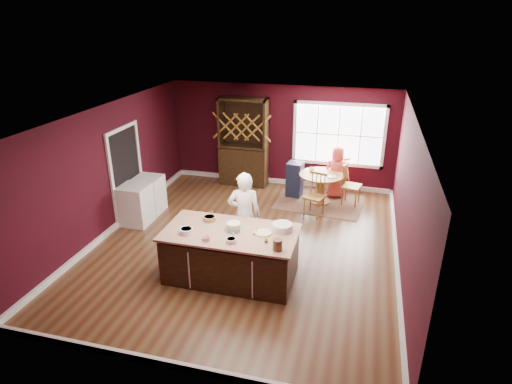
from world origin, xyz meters
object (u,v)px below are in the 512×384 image
at_px(kitchen_island, 231,255).
at_px(high_chair, 295,179).
at_px(seated_woman, 337,172).
at_px(baker, 244,215).
at_px(chair_east, 352,184).
at_px(toddler, 294,165).
at_px(layer_cake, 234,226).
at_px(chair_south, 314,195).
at_px(chair_north, 338,174).
at_px(dryer, 149,194).
at_px(dining_table, 321,182).
at_px(hutch, 244,142).
at_px(washer, 136,205).

height_order(kitchen_island, high_chair, high_chair).
bearing_deg(seated_woman, baker, 62.46).
distance_m(chair_east, toddler, 1.54).
bearing_deg(layer_cake, chair_south, 69.45).
distance_m(chair_east, seated_woman, 0.59).
xyz_separation_m(chair_south, chair_north, (0.40, 1.56, -0.02)).
height_order(seated_woman, dryer, seated_woman).
distance_m(dining_table, hutch, 2.41).
relative_size(kitchen_island, hutch, 0.98).
bearing_deg(seated_woman, washer, 28.46).
relative_size(chair_north, dryer, 1.13).
relative_size(kitchen_island, toddler, 8.93).
relative_size(layer_cake, chair_north, 0.34).
relative_size(kitchen_island, dryer, 2.65).
height_order(dining_table, washer, washer).
xyz_separation_m(chair_north, washer, (-4.21, -2.96, -0.04)).
bearing_deg(kitchen_island, layer_cake, 55.63).
bearing_deg(washer, high_chair, 37.63).
relative_size(dining_table, toddler, 4.21).
relative_size(chair_south, hutch, 0.44).
bearing_deg(baker, chair_east, -133.79).
height_order(baker, chair_south, baker).
height_order(dining_table, chair_south, chair_south).
xyz_separation_m(baker, washer, (-2.73, 0.70, -0.41)).
relative_size(chair_south, washer, 1.14).
bearing_deg(kitchen_island, toddler, 84.18).
distance_m(high_chair, hutch, 1.73).
xyz_separation_m(kitchen_island, high_chair, (0.46, 3.93, 0.03)).
bearing_deg(chair_north, chair_east, 79.68).
bearing_deg(washer, layer_cake, -27.38).
xyz_separation_m(kitchen_island, dining_table, (1.16, 3.67, 0.10)).
bearing_deg(baker, chair_south, -128.61).
height_order(dining_table, chair_east, chair_east).
bearing_deg(kitchen_island, baker, 88.04).
height_order(kitchen_island, washer, kitchen_island).
bearing_deg(hutch, kitchen_island, -76.83).
bearing_deg(dining_table, layer_cake, -107.20).
distance_m(seated_woman, toddler, 1.10).
bearing_deg(chair_south, dryer, -150.51).
distance_m(dining_table, layer_cake, 3.81).
xyz_separation_m(chair_north, hutch, (-2.54, -0.02, 0.69)).
xyz_separation_m(high_chair, toddler, (-0.05, 0.10, 0.34)).
relative_size(dining_table, chair_south, 1.06).
relative_size(dining_table, washer, 1.22).
distance_m(chair_south, toddler, 1.36).
bearing_deg(dryer, seated_woman, 25.77).
height_order(hutch, washer, hutch).
relative_size(seated_woman, high_chair, 1.42).
bearing_deg(chair_north, layer_cake, 31.79).
height_order(washer, dryer, washer).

